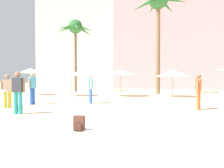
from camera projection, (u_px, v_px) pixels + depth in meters
ground at (61, 142)px, 4.95m from camera, size 120.00×120.00×0.00m
hotel_pink at (183, 33)px, 32.41m from camera, size 19.84×8.32×16.80m
hotel_tower_gray at (86, 15)px, 44.69m from camera, size 18.99×8.01×29.76m
palm_tree_far_left at (75, 31)px, 23.84m from camera, size 4.55×4.20×8.10m
palm_tree_left at (158, 6)px, 20.39m from camera, size 5.34×5.16×10.05m
cafe_umbrella_0 at (71, 73)px, 18.05m from camera, size 2.27×2.27×2.17m
cafe_umbrella_2 at (121, 72)px, 17.72m from camera, size 2.76×2.76×2.20m
cafe_umbrella_3 at (173, 73)px, 17.17m from camera, size 2.67×2.67×2.18m
cafe_umbrella_4 at (30, 71)px, 19.16m from camera, size 2.07×2.07×2.43m
beach_towel at (111, 129)px, 6.18m from camera, size 1.98×1.20×0.01m
backpack at (79, 124)px, 6.01m from camera, size 0.31×0.25×0.42m
person_near_left at (6, 90)px, 10.51m from camera, size 2.01×2.69×1.69m
person_mid_center at (18, 91)px, 8.78m from camera, size 0.61×0.28×1.77m
person_mid_left at (91, 87)px, 12.58m from camera, size 0.39×0.57×1.74m
person_far_left at (198, 90)px, 10.04m from camera, size 0.33×0.60×1.71m
person_near_right at (32, 87)px, 12.06m from camera, size 0.27×0.61×1.81m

